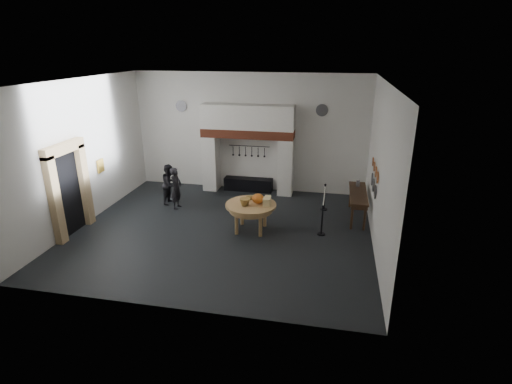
% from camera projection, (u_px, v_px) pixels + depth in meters
% --- Properties ---
extents(floor, '(9.00, 8.00, 0.02)m').
position_uv_depth(floor, '(223.00, 230.00, 12.41)').
color(floor, black).
rests_on(floor, ground).
extents(ceiling, '(9.00, 8.00, 0.02)m').
position_uv_depth(ceiling, '(218.00, 81.00, 10.86)').
color(ceiling, silver).
rests_on(ceiling, wall_back).
extents(wall_back, '(9.00, 0.02, 4.50)m').
position_uv_depth(wall_back, '(250.00, 133.00, 15.32)').
color(wall_back, silver).
rests_on(wall_back, floor).
extents(wall_front, '(9.00, 0.02, 4.50)m').
position_uv_depth(wall_front, '(165.00, 214.00, 7.96)').
color(wall_front, silver).
rests_on(wall_front, floor).
extents(wall_left, '(0.02, 8.00, 4.50)m').
position_uv_depth(wall_left, '(82.00, 153.00, 12.46)').
color(wall_left, silver).
rests_on(wall_left, floor).
extents(wall_right, '(0.02, 8.00, 4.50)m').
position_uv_depth(wall_right, '(381.00, 169.00, 10.81)').
color(wall_right, silver).
rests_on(wall_right, floor).
extents(chimney_pier_left, '(0.55, 0.70, 2.15)m').
position_uv_depth(chimney_pier_left, '(211.00, 163.00, 15.67)').
color(chimney_pier_left, silver).
rests_on(chimney_pier_left, floor).
extents(chimney_pier_right, '(0.55, 0.70, 2.15)m').
position_uv_depth(chimney_pier_right, '(286.00, 167.00, 15.13)').
color(chimney_pier_right, silver).
rests_on(chimney_pier_right, floor).
extents(hearth_brick_band, '(3.50, 0.72, 0.32)m').
position_uv_depth(hearth_brick_band, '(248.00, 133.00, 14.97)').
color(hearth_brick_band, '#9E442B').
rests_on(hearth_brick_band, chimney_pier_left).
extents(chimney_hood, '(3.50, 0.70, 0.90)m').
position_uv_depth(chimney_hood, '(248.00, 117.00, 14.76)').
color(chimney_hood, silver).
rests_on(chimney_hood, hearth_brick_band).
extents(iron_range, '(1.90, 0.45, 0.50)m').
position_uv_depth(iron_range, '(248.00, 184.00, 15.75)').
color(iron_range, black).
rests_on(iron_range, floor).
extents(utensil_rail, '(1.60, 0.02, 0.02)m').
position_uv_depth(utensil_rail, '(249.00, 146.00, 15.42)').
color(utensil_rail, black).
rests_on(utensil_rail, wall_back).
extents(door_recess, '(0.04, 1.10, 2.50)m').
position_uv_depth(door_recess, '(68.00, 194.00, 11.88)').
color(door_recess, black).
rests_on(door_recess, floor).
extents(door_jamb_near, '(0.22, 0.30, 2.60)m').
position_uv_depth(door_jamb_near, '(55.00, 201.00, 11.21)').
color(door_jamb_near, tan).
rests_on(door_jamb_near, floor).
extents(door_jamb_far, '(0.22, 0.30, 2.60)m').
position_uv_depth(door_jamb_far, '(84.00, 185.00, 12.49)').
color(door_jamb_far, tan).
rests_on(door_jamb_far, floor).
extents(door_lintel, '(0.22, 1.70, 0.30)m').
position_uv_depth(door_lintel, '(63.00, 148.00, 11.38)').
color(door_lintel, tan).
rests_on(door_lintel, door_jamb_near).
extents(wall_plaque, '(0.05, 0.34, 0.44)m').
position_uv_depth(wall_plaque, '(101.00, 166.00, 13.41)').
color(wall_plaque, gold).
rests_on(wall_plaque, wall_left).
extents(work_table, '(1.93, 1.93, 0.07)m').
position_uv_depth(work_table, '(251.00, 205.00, 12.14)').
color(work_table, tan).
rests_on(work_table, floor).
extents(pumpkin, '(0.36, 0.36, 0.31)m').
position_uv_depth(pumpkin, '(258.00, 199.00, 12.13)').
color(pumpkin, orange).
rests_on(pumpkin, work_table).
extents(cheese_block_big, '(0.22, 0.22, 0.24)m').
position_uv_depth(cheese_block_big, '(267.00, 202.00, 11.95)').
color(cheese_block_big, '#E4C888').
rests_on(cheese_block_big, work_table).
extents(cheese_block_small, '(0.18, 0.18, 0.20)m').
position_uv_depth(cheese_block_small, '(268.00, 199.00, 12.24)').
color(cheese_block_small, '#F8E194').
rests_on(cheese_block_small, work_table).
extents(wicker_basket, '(0.40, 0.40, 0.22)m').
position_uv_depth(wicker_basket, '(245.00, 202.00, 11.98)').
color(wicker_basket, '#A1803B').
rests_on(wicker_basket, work_table).
extents(bread_loaf, '(0.31, 0.18, 0.13)m').
position_uv_depth(bread_loaf, '(250.00, 198.00, 12.45)').
color(bread_loaf, olive).
rests_on(bread_loaf, work_table).
extents(visitor_near, '(0.37, 0.55, 1.48)m').
position_uv_depth(visitor_near, '(176.00, 188.00, 13.88)').
color(visitor_near, black).
rests_on(visitor_near, floor).
extents(visitor_far, '(0.62, 0.76, 1.46)m').
position_uv_depth(visitor_far, '(170.00, 184.00, 14.32)').
color(visitor_far, black).
rests_on(visitor_far, floor).
extents(side_table, '(0.55, 2.20, 0.06)m').
position_uv_depth(side_table, '(358.00, 193.00, 13.03)').
color(side_table, '#372414').
rests_on(side_table, floor).
extents(pewter_jug, '(0.12, 0.12, 0.22)m').
position_uv_depth(pewter_jug, '(358.00, 183.00, 13.53)').
color(pewter_jug, '#4A494E').
rests_on(pewter_jug, side_table).
extents(copper_pan_a, '(0.03, 0.34, 0.34)m').
position_uv_depth(copper_pan_a, '(377.00, 178.00, 11.11)').
color(copper_pan_a, '#C6662D').
rests_on(copper_pan_a, wall_right).
extents(copper_pan_b, '(0.03, 0.32, 0.32)m').
position_uv_depth(copper_pan_b, '(376.00, 172.00, 11.61)').
color(copper_pan_b, '#C6662D').
rests_on(copper_pan_b, wall_right).
extents(copper_pan_c, '(0.03, 0.30, 0.30)m').
position_uv_depth(copper_pan_c, '(374.00, 167.00, 12.12)').
color(copper_pan_c, '#C6662D').
rests_on(copper_pan_c, wall_right).
extents(copper_pan_d, '(0.03, 0.28, 0.28)m').
position_uv_depth(copper_pan_d, '(373.00, 162.00, 12.62)').
color(copper_pan_d, '#C6662D').
rests_on(copper_pan_d, wall_right).
extents(pewter_plate_left, '(0.03, 0.40, 0.40)m').
position_uv_depth(pewter_plate_left, '(375.00, 192.00, 11.46)').
color(pewter_plate_left, '#4C4C51').
rests_on(pewter_plate_left, wall_right).
extents(pewter_plate_mid, '(0.03, 0.40, 0.40)m').
position_uv_depth(pewter_plate_mid, '(373.00, 185.00, 12.01)').
color(pewter_plate_mid, '#4C4C51').
rests_on(pewter_plate_mid, wall_right).
extents(pewter_plate_right, '(0.03, 0.40, 0.40)m').
position_uv_depth(pewter_plate_right, '(372.00, 179.00, 12.57)').
color(pewter_plate_right, '#4C4C51').
rests_on(pewter_plate_right, wall_right).
extents(pewter_plate_back_left, '(0.44, 0.03, 0.44)m').
position_uv_depth(pewter_plate_back_left, '(181.00, 106.00, 15.45)').
color(pewter_plate_back_left, '#4C4C51').
rests_on(pewter_plate_back_left, wall_back).
extents(pewter_plate_back_right, '(0.44, 0.03, 0.44)m').
position_uv_depth(pewter_plate_back_right, '(322.00, 110.00, 14.46)').
color(pewter_plate_back_right, '#4C4C51').
rests_on(pewter_plate_back_right, wall_back).
extents(barrier_post_near, '(0.05, 0.05, 0.90)m').
position_uv_depth(barrier_post_near, '(322.00, 221.00, 11.98)').
color(barrier_post_near, black).
rests_on(barrier_post_near, floor).
extents(barrier_post_far, '(0.05, 0.05, 0.90)m').
position_uv_depth(barrier_post_far, '(325.00, 198.00, 13.82)').
color(barrier_post_far, black).
rests_on(barrier_post_far, floor).
extents(barrier_rope, '(0.04, 2.00, 0.04)m').
position_uv_depth(barrier_rope, '(324.00, 197.00, 12.77)').
color(barrier_rope, white).
rests_on(barrier_rope, barrier_post_near).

